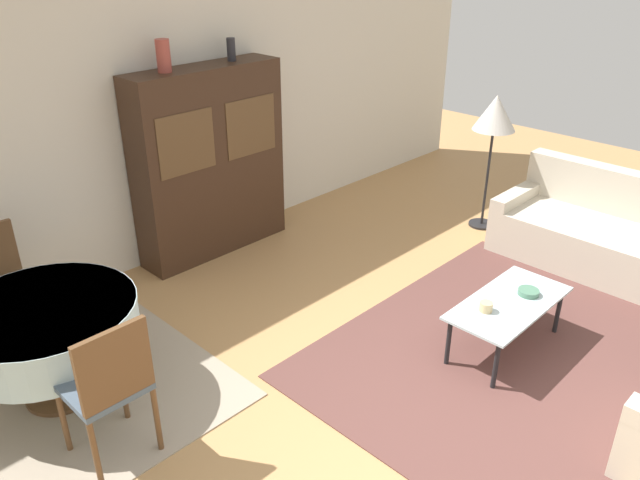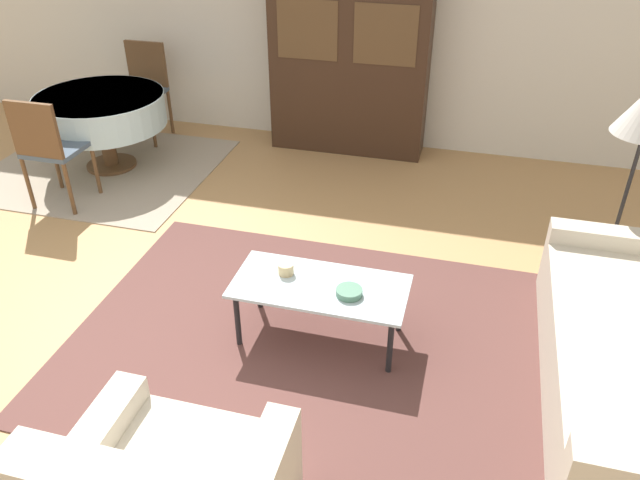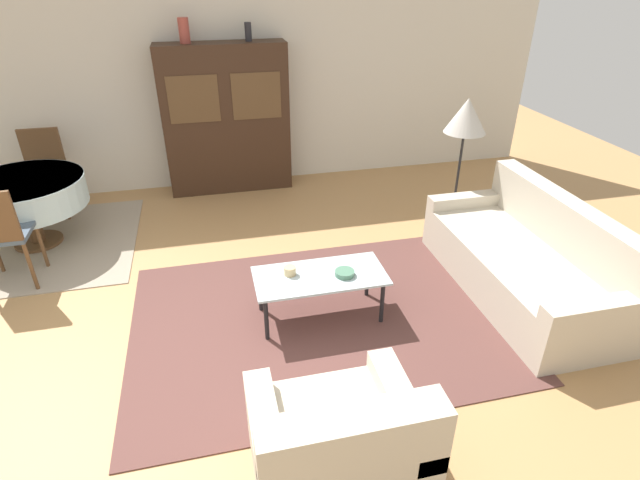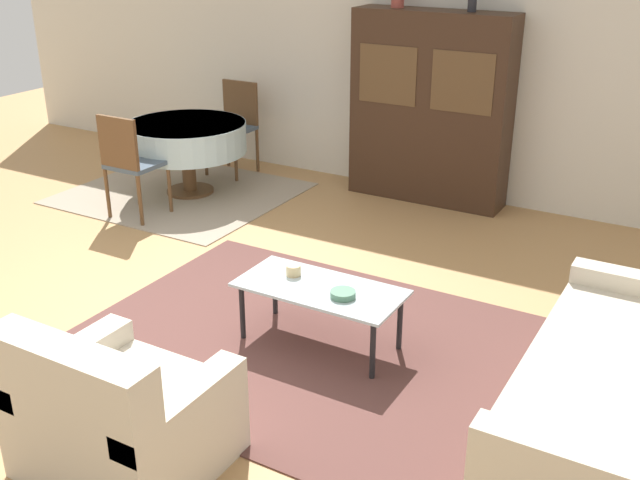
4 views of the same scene
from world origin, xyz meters
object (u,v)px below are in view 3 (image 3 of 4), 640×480
object	(u,v)px
vase_tall	(184,30)
dining_table	(24,194)
vase_short	(248,32)
display_cabinet	(227,120)
coffee_table	(320,279)
couch	(526,262)
dining_chair_far	(44,166)
bowl	(345,273)
armchair	(338,448)
floor_lamp	(466,119)
cup	(290,271)

from	to	relation	value
vase_tall	dining_table	bearing A→B (deg)	-148.96
vase_short	display_cabinet	bearing A→B (deg)	-179.84
coffee_table	couch	bearing A→B (deg)	-1.37
display_cabinet	dining_chair_far	world-z (taller)	display_cabinet
bowl	vase_tall	bearing A→B (deg)	109.57
display_cabinet	vase_tall	size ratio (longest dim) A/B	6.64
dining_table	couch	bearing A→B (deg)	-23.41
armchair	display_cabinet	world-z (taller)	display_cabinet
armchair	floor_lamp	xyz separation A→B (m)	(2.14, 2.88, 0.92)
dining_table	vase_tall	xyz separation A→B (m)	(1.77, 1.07, 1.39)
display_cabinet	bowl	xyz separation A→B (m)	(0.70, -3.04, -0.47)
cup	vase_tall	bearing A→B (deg)	102.50
display_cabinet	bowl	bearing A→B (deg)	-77.14
dining_chair_far	bowl	size ratio (longest dim) A/B	6.18
armchair	bowl	world-z (taller)	armchair
vase_tall	vase_short	bearing A→B (deg)	0.00
dining_chair_far	floor_lamp	distance (m)	4.80
couch	vase_tall	xyz separation A→B (m)	(-2.79, 3.04, 1.67)
coffee_table	vase_tall	size ratio (longest dim) A/B	3.92
couch	dining_chair_far	bearing A→B (deg)	58.50
couch	display_cabinet	xyz separation A→B (m)	(-2.40, 3.04, 0.62)
armchair	coffee_table	size ratio (longest dim) A/B	0.86
display_cabinet	vase_tall	xyz separation A→B (m)	(-0.39, 0.00, 1.05)
dining_table	display_cabinet	bearing A→B (deg)	26.26
couch	cup	bearing A→B (deg)	87.13
display_cabinet	vase_short	distance (m)	1.08
armchair	vase_short	world-z (taller)	vase_short
display_cabinet	vase_short	bearing A→B (deg)	0.16
display_cabinet	vase_short	xyz separation A→B (m)	(0.34, 0.00, 1.02)
display_cabinet	coffee_table	bearing A→B (deg)	-80.51
display_cabinet	vase_tall	world-z (taller)	vase_tall
couch	vase_tall	world-z (taller)	vase_tall
armchair	dining_table	bearing A→B (deg)	124.53
bowl	dining_table	bearing A→B (deg)	145.27
couch	vase_short	world-z (taller)	vase_short
couch	floor_lamp	bearing A→B (deg)	0.90
dining_table	vase_tall	size ratio (longest dim) A/B	4.35
armchair	display_cabinet	xyz separation A→B (m)	(-0.24, 4.55, 0.61)
couch	floor_lamp	world-z (taller)	floor_lamp
dining_table	coffee_table	bearing A→B (deg)	-35.93
cup	vase_short	world-z (taller)	vase_short
armchair	cup	world-z (taller)	armchair
couch	coffee_table	distance (m)	1.90
floor_lamp	cup	world-z (taller)	floor_lamp
vase_tall	floor_lamp	bearing A→B (deg)	-31.12
display_cabinet	dining_table	xyz separation A→B (m)	(-2.16, -1.07, -0.33)
coffee_table	dining_table	distance (m)	3.29
couch	bowl	size ratio (longest dim) A/B	13.01
couch	armchair	world-z (taller)	couch
coffee_table	floor_lamp	distance (m)	2.45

